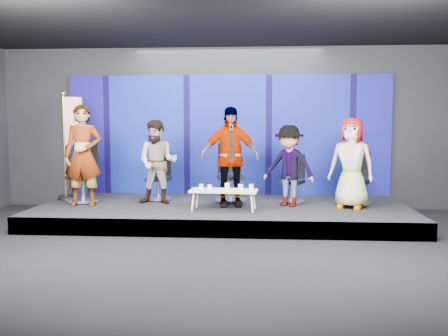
{
  "coord_description": "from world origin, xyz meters",
  "views": [
    {
      "loc": [
        0.7,
        -6.93,
        1.89
      ],
      "look_at": [
        0.03,
        2.4,
        1.02
      ],
      "focal_mm": 40.0,
      "sensor_mm": 36.0,
      "label": 1
    }
  ],
  "objects_px": {
    "chair_b": "(159,184)",
    "mug_b": "(210,187)",
    "chair_d": "(292,187)",
    "panelist_a": "(83,156)",
    "mug_c": "(227,186)",
    "mug_a": "(201,187)",
    "panelist_e": "(351,163)",
    "panelist_b": "(158,162)",
    "panelist_d": "(289,166)",
    "chair_a": "(84,182)",
    "mug_e": "(251,187)",
    "chair_e": "(356,187)",
    "mug_d": "(241,187)",
    "flag_stand": "(70,143)",
    "coffee_table": "(224,191)",
    "chair_c": "(231,183)",
    "panelist_c": "(230,157)"
  },
  "relations": [
    {
      "from": "mug_c",
      "to": "chair_a",
      "type": "bearing_deg",
      "value": 168.79
    },
    {
      "from": "mug_a",
      "to": "mug_b",
      "type": "height_order",
      "value": "mug_b"
    },
    {
      "from": "chair_b",
      "to": "chair_e",
      "type": "relative_size",
      "value": 0.97
    },
    {
      "from": "panelist_c",
      "to": "chair_a",
      "type": "bearing_deg",
      "value": 165.55
    },
    {
      "from": "panelist_e",
      "to": "chair_a",
      "type": "bearing_deg",
      "value": -159.37
    },
    {
      "from": "chair_b",
      "to": "mug_b",
      "type": "distance_m",
      "value": 1.64
    },
    {
      "from": "panelist_b",
      "to": "mug_b",
      "type": "distance_m",
      "value": 1.33
    },
    {
      "from": "chair_b",
      "to": "chair_e",
      "type": "height_order",
      "value": "chair_e"
    },
    {
      "from": "panelist_c",
      "to": "mug_a",
      "type": "height_order",
      "value": "panelist_c"
    },
    {
      "from": "panelist_a",
      "to": "mug_e",
      "type": "relative_size",
      "value": 19.79
    },
    {
      "from": "mug_b",
      "to": "chair_c",
      "type": "bearing_deg",
      "value": 72.62
    },
    {
      "from": "chair_e",
      "to": "mug_e",
      "type": "height_order",
      "value": "chair_e"
    },
    {
      "from": "panelist_b",
      "to": "coffee_table",
      "type": "distance_m",
      "value": 1.53
    },
    {
      "from": "chair_c",
      "to": "chair_b",
      "type": "bearing_deg",
      "value": 165.26
    },
    {
      "from": "chair_d",
      "to": "mug_a",
      "type": "xyz_separation_m",
      "value": [
        -1.71,
        -0.93,
        0.11
      ]
    },
    {
      "from": "mug_b",
      "to": "mug_c",
      "type": "relative_size",
      "value": 0.92
    },
    {
      "from": "panelist_a",
      "to": "mug_c",
      "type": "distance_m",
      "value": 2.78
    },
    {
      "from": "chair_a",
      "to": "panelist_c",
      "type": "bearing_deg",
      "value": -9.16
    },
    {
      "from": "panelist_e",
      "to": "mug_d",
      "type": "distance_m",
      "value": 2.1
    },
    {
      "from": "mug_e",
      "to": "panelist_d",
      "type": "bearing_deg",
      "value": 32.87
    },
    {
      "from": "chair_c",
      "to": "mug_b",
      "type": "xyz_separation_m",
      "value": [
        -0.32,
        -1.01,
        0.04
      ]
    },
    {
      "from": "mug_a",
      "to": "panelist_e",
      "type": "bearing_deg",
      "value": 6.35
    },
    {
      "from": "panelist_a",
      "to": "chair_e",
      "type": "distance_m",
      "value": 5.26
    },
    {
      "from": "mug_a",
      "to": "flag_stand",
      "type": "distance_m",
      "value": 3.04
    },
    {
      "from": "panelist_c",
      "to": "mug_b",
      "type": "height_order",
      "value": "panelist_c"
    },
    {
      "from": "panelist_b",
      "to": "panelist_e",
      "type": "height_order",
      "value": "panelist_e"
    },
    {
      "from": "chair_a",
      "to": "coffee_table",
      "type": "distance_m",
      "value": 2.94
    },
    {
      "from": "mug_d",
      "to": "chair_d",
      "type": "bearing_deg",
      "value": 46.64
    },
    {
      "from": "chair_b",
      "to": "chair_d",
      "type": "distance_m",
      "value": 2.7
    },
    {
      "from": "flag_stand",
      "to": "panelist_b",
      "type": "bearing_deg",
      "value": -40.81
    },
    {
      "from": "panelist_c",
      "to": "chair_e",
      "type": "bearing_deg",
      "value": 0.23
    },
    {
      "from": "mug_d",
      "to": "flag_stand",
      "type": "height_order",
      "value": "flag_stand"
    },
    {
      "from": "mug_e",
      "to": "mug_d",
      "type": "bearing_deg",
      "value": -149.8
    },
    {
      "from": "chair_a",
      "to": "panelist_a",
      "type": "xyz_separation_m",
      "value": [
        0.17,
        -0.48,
        0.57
      ]
    },
    {
      "from": "chair_c",
      "to": "mug_c",
      "type": "relative_size",
      "value": 11.25
    },
    {
      "from": "panelist_e",
      "to": "panelist_c",
      "type": "bearing_deg",
      "value": -157.32
    },
    {
      "from": "chair_e",
      "to": "mug_b",
      "type": "bearing_deg",
      "value": -137.52
    },
    {
      "from": "panelist_a",
      "to": "panelist_b",
      "type": "distance_m",
      "value": 1.41
    },
    {
      "from": "chair_d",
      "to": "mug_a",
      "type": "relative_size",
      "value": 10.42
    },
    {
      "from": "panelist_a",
      "to": "mug_c",
      "type": "relative_size",
      "value": 18.63
    },
    {
      "from": "chair_a",
      "to": "chair_c",
      "type": "bearing_deg",
      "value": 0.81
    },
    {
      "from": "panelist_a",
      "to": "mug_c",
      "type": "xyz_separation_m",
      "value": [
        2.73,
        -0.1,
        -0.53
      ]
    },
    {
      "from": "panelist_c",
      "to": "panelist_e",
      "type": "relative_size",
      "value": 1.12
    },
    {
      "from": "panelist_b",
      "to": "panelist_d",
      "type": "distance_m",
      "value": 2.52
    },
    {
      "from": "panelist_b",
      "to": "chair_d",
      "type": "xyz_separation_m",
      "value": [
        2.62,
        0.38,
        -0.5
      ]
    },
    {
      "from": "chair_b",
      "to": "mug_c",
      "type": "height_order",
      "value": "chair_b"
    },
    {
      "from": "mug_a",
      "to": "flag_stand",
      "type": "xyz_separation_m",
      "value": [
        -2.79,
        0.94,
        0.75
      ]
    },
    {
      "from": "panelist_d",
      "to": "panelist_e",
      "type": "height_order",
      "value": "panelist_e"
    },
    {
      "from": "mug_e",
      "to": "chair_e",
      "type": "bearing_deg",
      "value": 21.09
    },
    {
      "from": "mug_a",
      "to": "mug_d",
      "type": "xyz_separation_m",
      "value": [
        0.73,
        -0.12,
        0.01
      ]
    }
  ]
}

